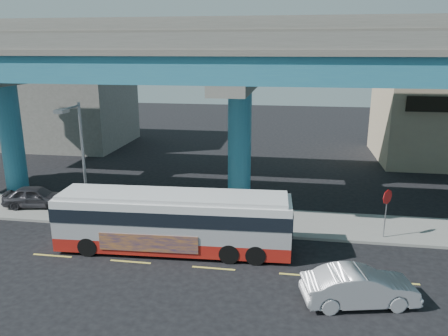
% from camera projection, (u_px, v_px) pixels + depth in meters
% --- Properties ---
extents(ground, '(120.00, 120.00, 0.00)m').
position_uv_depth(ground, '(215.00, 265.00, 20.33)').
color(ground, black).
rests_on(ground, ground).
extents(sidewalk, '(70.00, 4.00, 0.15)m').
position_uv_depth(sidewalk, '(231.00, 220.00, 25.55)').
color(sidewalk, gray).
rests_on(sidewalk, ground).
extents(lane_markings, '(58.00, 0.12, 0.01)m').
position_uv_depth(lane_markings, '(214.00, 268.00, 20.05)').
color(lane_markings, '#D8C64C').
rests_on(lane_markings, ground).
extents(viaduct, '(52.00, 12.40, 11.70)m').
position_uv_depth(viaduct, '(241.00, 59.00, 26.59)').
color(viaduct, teal).
rests_on(viaduct, ground).
extents(building_concrete, '(12.00, 10.00, 9.00)m').
position_uv_depth(building_concrete, '(66.00, 101.00, 45.06)').
color(building_concrete, gray).
rests_on(building_concrete, ground).
extents(transit_bus, '(11.68, 3.06, 2.97)m').
position_uv_depth(transit_bus, '(174.00, 220.00, 21.48)').
color(transit_bus, '#A11A13').
rests_on(transit_bus, ground).
extents(sedan, '(3.48, 5.14, 1.47)m').
position_uv_depth(sedan, '(360.00, 287.00, 17.10)').
color(sedan, silver).
rests_on(sedan, ground).
extents(parked_car, '(2.88, 4.43, 1.33)m').
position_uv_depth(parked_car, '(36.00, 196.00, 27.30)').
color(parked_car, '#323137').
rests_on(parked_car, sidewalk).
extents(street_lamp, '(0.50, 2.27, 6.81)m').
position_uv_depth(street_lamp, '(78.00, 146.00, 23.66)').
color(street_lamp, gray).
rests_on(street_lamp, sidewalk).
extents(stop_sign, '(0.57, 0.60, 2.65)m').
position_uv_depth(stop_sign, '(387.00, 203.00, 22.50)').
color(stop_sign, gray).
rests_on(stop_sign, sidewalk).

